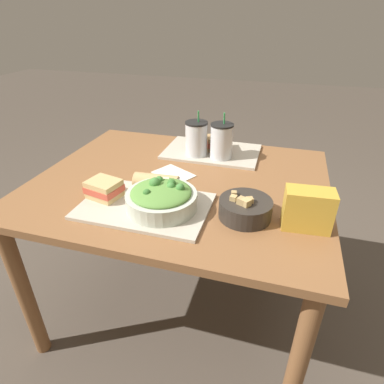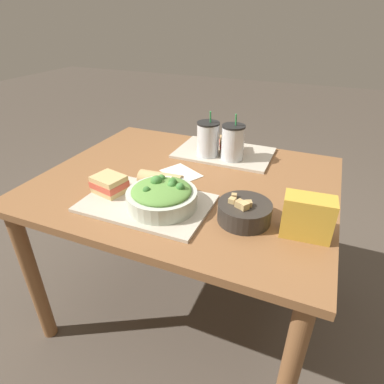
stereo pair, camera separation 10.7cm
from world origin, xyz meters
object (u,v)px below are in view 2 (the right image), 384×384
Objects in this scene: sandwich_far at (230,144)px; drink_cup_dark at (208,140)px; napkin_folded at (181,173)px; sandwich_near at (109,184)px; chip_bag at (307,217)px; baguette_near at (161,181)px; salad_bowl at (162,195)px; drink_cup_red at (233,143)px; soup_bowl at (244,211)px.

sandwich_far is 0.61× the size of drink_cup_dark.
napkin_folded is (-0.04, -0.21, -0.08)m from drink_cup_dark.
chip_bag reaches higher than sandwich_near.
baguette_near reaches higher than napkin_folded.
salad_bowl is 1.16× the size of drink_cup_red.
napkin_folded is at bearing -132.36° from sandwich_far.
salad_bowl is at bearing -78.81° from napkin_folded.
drink_cup_red is at bearing 124.95° from chip_bag.
baguette_near is (0.16, 0.10, 0.00)m from sandwich_near.
baguette_near is 0.86× the size of napkin_folded.
salad_bowl reaches higher than soup_bowl.
drink_cup_dark is 0.99× the size of drink_cup_red.
salad_bowl is 0.22m from sandwich_near.
baguette_near is at bearing -125.52° from sandwich_far.
drink_cup_dark reaches higher than sandwich_far.
salad_bowl reaches higher than napkin_folded.
sandwich_near is at bearing 177.49° from chip_bag.
salad_bowl is at bearing -171.53° from soup_bowl.
salad_bowl is at bearing -154.65° from baguette_near.
chip_bag reaches higher than napkin_folded.
salad_bowl is 1.82× the size of sandwich_near.
baguette_near is at bearing 119.10° from salad_bowl.
drink_cup_dark is at bearing 123.41° from soup_bowl.
sandwich_near reaches higher than napkin_folded.
baguette_near is (-0.34, 0.07, 0.01)m from soup_bowl.
soup_bowl is 0.57m from sandwich_far.
napkin_folded is at bearing 69.54° from sandwich_near.
soup_bowl is at bearing 8.47° from salad_bowl.
drink_cup_red reaches higher than sandwich_near.
sandwich_near is 0.69m from chip_bag.
salad_bowl is 0.12m from baguette_near.
drink_cup_red is 1.36× the size of chip_bag.
sandwich_far reaches higher than napkin_folded.
sandwich_near is 0.64× the size of drink_cup_red.
soup_bowl reaches higher than napkin_folded.
sandwich_far is at bearing 83.11° from salad_bowl.
soup_bowl reaches higher than sandwich_far.
salad_bowl is 1.17× the size of drink_cup_dark.
sandwich_far is (0.07, 0.57, -0.01)m from salad_bowl.
salad_bowl is at bearing 179.91° from chip_bag.
sandwich_near and sandwich_far have the same top height.
drink_cup_dark is at bearing 91.31° from salad_bowl.
baguette_near is 0.82× the size of drink_cup_red.
soup_bowl is at bearing -56.59° from drink_cup_dark.
soup_bowl reaches higher than sandwich_near.
sandwich_near is at bearing -176.65° from soup_bowl.
sandwich_far is at bearing 122.38° from chip_bag.
chip_bag is at bearing 4.43° from salad_bowl.
baguette_near is at bearing 43.22° from sandwich_near.
drink_cup_dark is 0.23m from napkin_folded.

